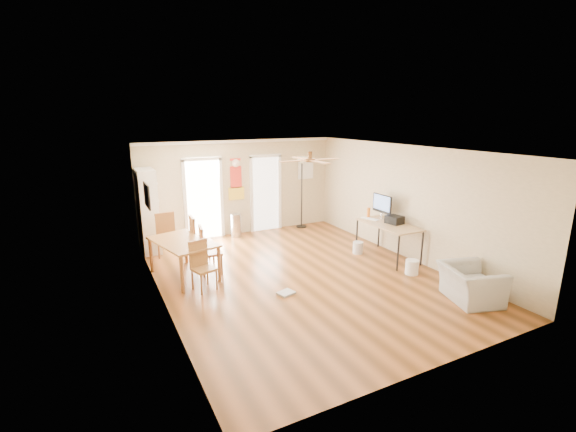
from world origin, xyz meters
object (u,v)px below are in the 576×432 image
dining_chair_far (163,233)px  computer_desk (388,241)px  bookshelf (148,211)px  trash_can (236,225)px  dining_chair_right_a (202,240)px  wastebasket_a (358,248)px  dining_table (184,259)px  torchiere_lamp (302,193)px  dining_chair_near (204,266)px  wastebasket_b (412,267)px  printer (394,220)px  armchair (470,284)px  dining_chair_right_b (211,250)px

dining_chair_far → computer_desk: bearing=142.2°
bookshelf → trash_can: (2.26, 0.14, -0.69)m
dining_chair_right_a → wastebasket_a: dining_chair_right_a is taller
dining_table → torchiere_lamp: size_ratio=0.74×
bookshelf → dining_chair_near: 2.93m
wastebasket_b → dining_chair_right_a: bearing=144.4°
bookshelf → printer: bearing=-49.5°
torchiere_lamp → trash_can: bearing=-179.5°
bookshelf → armchair: 7.20m
torchiere_lamp → printer: (0.65, -3.23, -0.13)m
dining_chair_far → wastebasket_b: (4.40, -3.57, -0.38)m
armchair → dining_table: bearing=69.0°
dining_chair_near → armchair: dining_chair_near is taller
trash_can → computer_desk: computer_desk is taller
dining_chair_far → armchair: 6.66m
bookshelf → computer_desk: 5.75m
dining_chair_near → computer_desk: dining_chair_near is taller
dining_chair_near → computer_desk: 4.28m
trash_can → wastebasket_b: trash_can is taller
wastebasket_b → dining_chair_right_b: bearing=152.2°
bookshelf → dining_table: bearing=-97.0°
dining_chair_near → printer: size_ratio=2.69×
printer → armchair: 2.45m
computer_desk → printer: size_ratio=4.35×
bookshelf → dining_chair_far: bookshelf is taller
trash_can → dining_chair_right_b: bearing=-121.0°
dining_table → dining_chair_far: 1.53m
dining_table → dining_chair_far: bearing=95.1°
torchiere_lamp → wastebasket_b: 4.31m
dining_chair_right_a → trash_can: dining_chair_right_a is taller
dining_chair_right_a → computer_desk: size_ratio=0.71×
dining_chair_right_b → wastebasket_a: bearing=-88.5°
printer → trash_can: bearing=121.8°
dining_chair_right_a → torchiere_lamp: size_ratio=0.52×
dining_chair_right_b → computer_desk: bearing=-95.6°
dining_chair_right_a → armchair: size_ratio=1.10×
computer_desk → wastebasket_b: (-0.20, -1.01, -0.25)m
torchiere_lamp → printer: torchiere_lamp is taller
dining_table → printer: size_ratio=4.36×
dining_table → computer_desk: size_ratio=1.00×
dining_chair_near → wastebasket_a: (3.85, 0.33, -0.33)m
dining_table → dining_chair_near: (0.19, -0.83, 0.09)m
torchiere_lamp → computer_desk: torchiere_lamp is taller
dining_chair_right_b → computer_desk: size_ratio=0.67×
dining_chair_far → printer: (4.74, -2.60, 0.38)m
bookshelf → dining_chair_right_a: bookshelf is taller
bookshelf → torchiere_lamp: size_ratio=0.97×
dining_chair_right_a → dining_chair_near: bearing=167.7°
dining_table → dining_chair_far: (-0.14, 1.51, 0.15)m
dining_chair_right_a → computer_desk: dining_chair_right_a is taller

